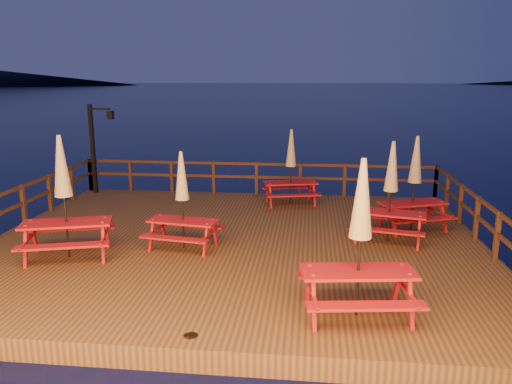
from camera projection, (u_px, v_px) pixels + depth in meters
The scene contains 11 objects.
ground at pixel (235, 256), 12.31m from camera, with size 500.00×500.00×0.00m, color black.
deck at pixel (235, 248), 12.26m from camera, with size 12.00×10.00×0.40m, color #432C15.
deck_piles at pixel (235, 267), 12.38m from camera, with size 11.44×9.44×1.40m.
railing at pixel (244, 193), 13.76m from camera, with size 11.80×9.75×1.10m.
lamp_post at pixel (97, 141), 16.78m from camera, with size 0.85×0.18×3.00m.
picnic_table_0 at pixel (64, 195), 10.78m from camera, with size 2.27×2.04×2.72m.
picnic_table_1 at pixel (391, 190), 11.89m from camera, with size 1.98×1.75×2.45m.
picnic_table_2 at pixel (291, 166), 15.37m from camera, with size 1.91×1.70×2.35m.
picnic_table_3 at pixel (182, 199), 11.42m from camera, with size 1.78×1.55×2.29m.
picnic_table_4 at pixel (415, 182), 12.80m from camera, with size 2.11×1.93×2.46m.
picnic_table_5 at pixel (360, 236), 8.11m from camera, with size 2.07×1.78×2.69m.
Camera 1 is at (1.79, -11.49, 4.37)m, focal length 35.00 mm.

